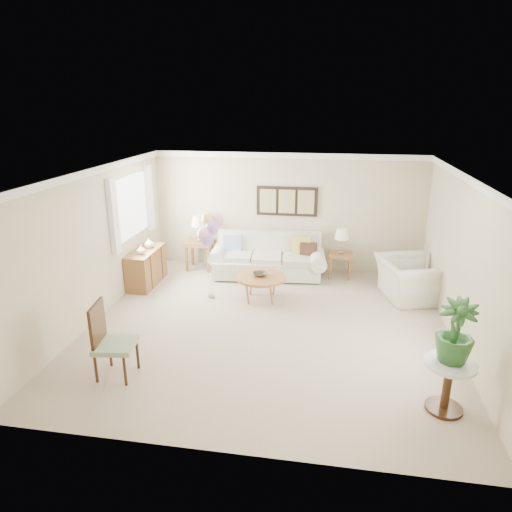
# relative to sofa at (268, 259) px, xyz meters

# --- Properties ---
(ground_plane) EXTENTS (6.00, 6.00, 0.00)m
(ground_plane) POSITION_rel_sofa_xyz_m (0.33, -2.41, -0.36)
(ground_plane) COLOR tan
(room_shell) EXTENTS (6.04, 6.04, 2.60)m
(room_shell) POSITION_rel_sofa_xyz_m (0.22, -2.31, 1.26)
(room_shell) COLOR beige
(room_shell) RESTS_ON ground
(wall_art_triptych) EXTENTS (1.35, 0.06, 0.65)m
(wall_art_triptych) POSITION_rel_sofa_xyz_m (0.33, 0.56, 1.19)
(wall_art_triptych) COLOR black
(wall_art_triptych) RESTS_ON ground
(sofa) EXTENTS (2.58, 1.14, 0.92)m
(sofa) POSITION_rel_sofa_xyz_m (0.00, 0.00, 0.00)
(sofa) COLOR beige
(sofa) RESTS_ON ground
(end_table_left) EXTENTS (0.61, 0.55, 0.66)m
(end_table_left) POSITION_rel_sofa_xyz_m (-1.59, 0.17, 0.19)
(end_table_left) COLOR brown
(end_table_left) RESTS_ON ground
(end_table_right) EXTENTS (0.50, 0.46, 0.55)m
(end_table_right) POSITION_rel_sofa_xyz_m (1.56, 0.15, 0.10)
(end_table_right) COLOR brown
(end_table_right) RESTS_ON ground
(lamp_left) EXTENTS (0.33, 0.33, 0.58)m
(lamp_left) POSITION_rel_sofa_xyz_m (-1.59, 0.17, 0.74)
(lamp_left) COLOR gray
(lamp_left) RESTS_ON end_table_left
(lamp_right) EXTENTS (0.30, 0.30, 0.54)m
(lamp_right) POSITION_rel_sofa_xyz_m (1.56, 0.15, 0.59)
(lamp_right) COLOR gray
(lamp_right) RESTS_ON end_table_right
(coffee_table) EXTENTS (0.96, 0.96, 0.48)m
(coffee_table) POSITION_rel_sofa_xyz_m (0.05, -1.32, 0.08)
(coffee_table) COLOR #974F29
(coffee_table) RESTS_ON ground
(decor_bowl) EXTENTS (0.33, 0.33, 0.07)m
(decor_bowl) POSITION_rel_sofa_xyz_m (0.03, -1.32, 0.15)
(decor_bowl) COLOR #302720
(decor_bowl) RESTS_ON coffee_table
(armchair) EXTENTS (1.32, 1.42, 0.77)m
(armchair) POSITION_rel_sofa_xyz_m (2.85, -0.77, 0.02)
(armchair) COLOR beige
(armchair) RESTS_ON ground
(side_table) EXTENTS (0.62, 0.62, 0.67)m
(side_table) POSITION_rel_sofa_xyz_m (2.81, -4.24, 0.14)
(side_table) COLOR silver
(side_table) RESTS_ON ground
(potted_plant) EXTENTS (0.52, 0.52, 0.79)m
(potted_plant) POSITION_rel_sofa_xyz_m (2.82, -4.20, 0.70)
(potted_plant) COLOR #2A5128
(potted_plant) RESTS_ON side_table
(accent_chair) EXTENTS (0.59, 0.59, 1.07)m
(accent_chair) POSITION_rel_sofa_xyz_m (-1.60, -4.19, 0.19)
(accent_chair) COLOR gray
(accent_chair) RESTS_ON ground
(credenza) EXTENTS (0.46, 1.20, 0.74)m
(credenza) POSITION_rel_sofa_xyz_m (-2.43, -0.91, 0.01)
(credenza) COLOR brown
(credenza) RESTS_ON ground
(vase_white) EXTENTS (0.19, 0.19, 0.18)m
(vase_white) POSITION_rel_sofa_xyz_m (-2.41, -1.15, 0.47)
(vase_white) COLOR silver
(vase_white) RESTS_ON credenza
(vase_sage) EXTENTS (0.25, 0.25, 0.20)m
(vase_sage) POSITION_rel_sofa_xyz_m (-2.41, -0.73, 0.48)
(vase_sage) COLOR beige
(vase_sage) RESTS_ON credenza
(balloon_cluster) EXTENTS (0.46, 0.44, 1.70)m
(balloon_cluster) POSITION_rel_sofa_xyz_m (-0.91, -1.40, 1.04)
(balloon_cluster) COLOR gray
(balloon_cluster) RESTS_ON ground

